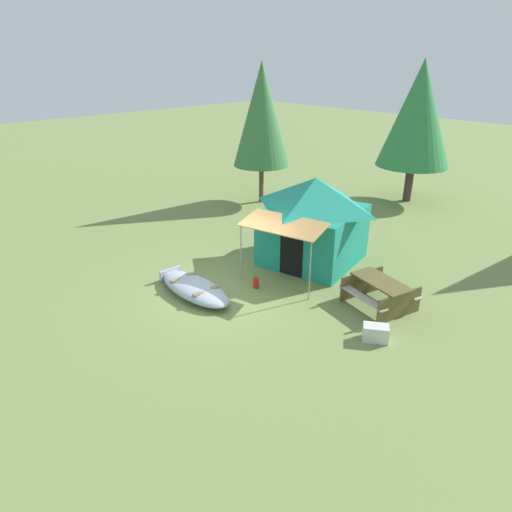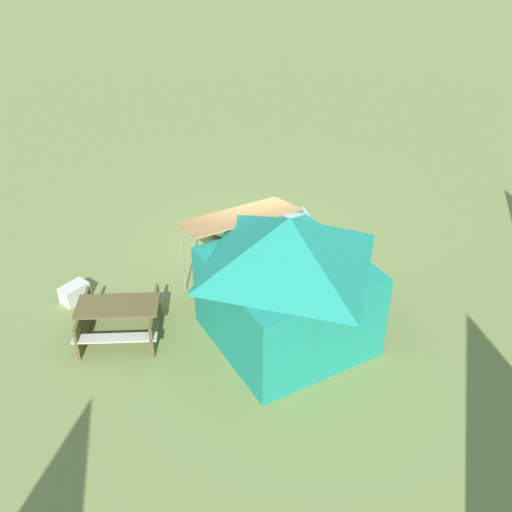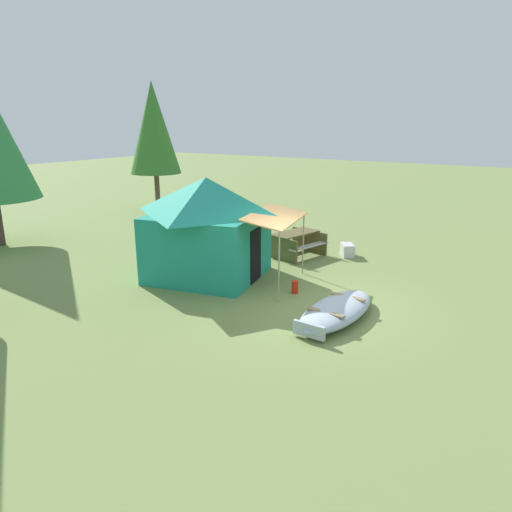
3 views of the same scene
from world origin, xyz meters
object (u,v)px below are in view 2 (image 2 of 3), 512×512
object	(u,v)px
fuel_can	(243,261)
cooler_box	(75,293)
beached_rowboat	(261,224)
canvas_cabin_tent	(287,279)
picnic_table	(119,317)

from	to	relation	value
fuel_can	cooler_box	bearing A→B (deg)	2.76
beached_rowboat	cooler_box	world-z (taller)	cooler_box
cooler_box	fuel_can	world-z (taller)	cooler_box
beached_rowboat	canvas_cabin_tent	size ratio (longest dim) A/B	0.62
cooler_box	canvas_cabin_tent	bearing A→B (deg)	148.44
beached_rowboat	cooler_box	distance (m)	5.09
cooler_box	fuel_can	size ratio (longest dim) A/B	1.84
canvas_cabin_tent	fuel_can	bearing A→B (deg)	-87.19
picnic_table	cooler_box	distance (m)	1.71
beached_rowboat	canvas_cabin_tent	distance (m)	4.41
picnic_table	fuel_can	xyz separation A→B (m)	(-3.04, -1.65, -0.30)
beached_rowboat	picnic_table	world-z (taller)	picnic_table
beached_rowboat	fuel_can	bearing A→B (deg)	58.99
canvas_cabin_tent	fuel_can	xyz separation A→B (m)	(0.13, -2.65, -1.26)
canvas_cabin_tent	beached_rowboat	bearing A→B (deg)	-100.63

